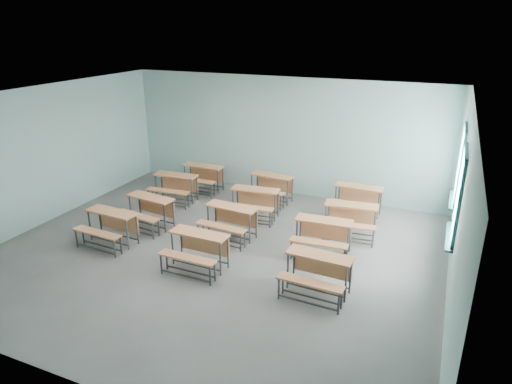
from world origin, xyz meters
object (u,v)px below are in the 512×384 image
Objects in this scene: desk_unit_r1c0 at (148,208)px; desk_unit_r1c1 at (229,218)px; desk_unit_r2c2 at (350,216)px; desk_unit_r0c0 at (109,223)px; desk_unit_r1c2 at (323,232)px; desk_unit_r3c2 at (357,196)px; desk_unit_r2c1 at (254,199)px; desk_unit_r3c0 at (202,174)px; desk_unit_r2c0 at (174,184)px; desk_unit_r0c1 at (197,246)px; desk_unit_r3c1 at (270,184)px; desk_unit_r0c2 at (317,269)px.

desk_unit_r1c0 is 2.01m from desk_unit_r1c1.
desk_unit_r0c0 is at bearing -159.12° from desk_unit_r2c2.
desk_unit_r1c2 is (4.33, 1.38, 0.00)m from desk_unit_r0c0.
desk_unit_r3c2 is at bearing 38.71° from desk_unit_r1c0.
desk_unit_r3c0 is (-2.14, 1.19, 0.00)m from desk_unit_r2c1.
desk_unit_r2c0 is 1.05m from desk_unit_r3c0.
desk_unit_r1c0 is at bearing 149.47° from desk_unit_r0c1.
desk_unit_r3c0 is (0.26, 1.02, 0.00)m from desk_unit_r2c0.
desk_unit_r1c1 is (2.24, 1.28, 0.00)m from desk_unit_r0c0.
desk_unit_r3c0 is at bearing -174.66° from desk_unit_r3c1.
desk_unit_r1c0 is 2.65m from desk_unit_r3c0.
desk_unit_r2c2 is 1.01× the size of desk_unit_r3c1.
desk_unit_r2c1 is (-2.34, 2.61, 0.00)m from desk_unit_r0c2.
desk_unit_r1c2 is (2.09, 0.10, 0.00)m from desk_unit_r1c1.
desk_unit_r1c1 is 0.99× the size of desk_unit_r3c1.
desk_unit_r3c0 is 2.09m from desk_unit_r3c1.
desk_unit_r3c0 is (-0.08, 2.65, 0.00)m from desk_unit_r1c0.
desk_unit_r0c1 is at bearing -1.09° from desk_unit_r0c0.
desk_unit_r3c1 is at bearing 91.03° from desk_unit_r0c1.
desk_unit_r1c0 is at bearing -168.98° from desk_unit_r1c1.
desk_unit_r2c2 is (2.40, 2.62, 0.00)m from desk_unit_r0c1.
desk_unit_r2c1 is at bearing -8.51° from desk_unit_r2c0.
desk_unit_r2c1 is (2.06, 1.46, 0.00)m from desk_unit_r1c0.
desk_unit_r1c2 and desk_unit_r2c1 have the same top height.
desk_unit_r0c2 and desk_unit_r3c2 have the same top height.
desk_unit_r0c2 is at bearing 2.67° from desk_unit_r0c1.
desk_unit_r2c0 is at bearing 153.55° from desk_unit_r1c1.
desk_unit_r0c1 is 3.86m from desk_unit_r3c1.
desk_unit_r1c1 is (-0.03, 1.46, 0.00)m from desk_unit_r0c1.
desk_unit_r0c0 is at bearing -95.70° from desk_unit_r1c0.
desk_unit_r1c2 is (-0.32, 1.48, 0.00)m from desk_unit_r0c2.
desk_unit_r3c0 is at bearing 90.82° from desk_unit_r0c0.
desk_unit_r1c1 is 1.23m from desk_unit_r2c1.
desk_unit_r1c2 and desk_unit_r2c0 have the same top height.
desk_unit_r1c1 is at bearing 13.76° from desk_unit_r1c0.
desk_unit_r1c2 is at bearing -29.00° from desk_unit_r3c0.
desk_unit_r1c0 is at bearing 80.39° from desk_unit_r0c0.
desk_unit_r1c2 and desk_unit_r3c0 have the same top height.
desk_unit_r0c2 is 0.97× the size of desk_unit_r2c1.
desk_unit_r0c0 is 1.04× the size of desk_unit_r3c0.
desk_unit_r1c0 is 3.31m from desk_unit_r3c1.
desk_unit_r2c1 is at bearing 134.43° from desk_unit_r0c2.
desk_unit_r0c0 and desk_unit_r1c0 have the same top height.
desk_unit_r0c2 is 0.98× the size of desk_unit_r2c0.
desk_unit_r2c1 is at bearing -150.66° from desk_unit_r3c2.
desk_unit_r3c0 is at bearing 98.97° from desk_unit_r1c0.
desk_unit_r2c1 is 2.37m from desk_unit_r2c2.
desk_unit_r1c2 is at bearing 104.59° from desk_unit_r0c2.
desk_unit_r1c0 is 4.64m from desk_unit_r2c2.
desk_unit_r0c0 is 1.02× the size of desk_unit_r3c2.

